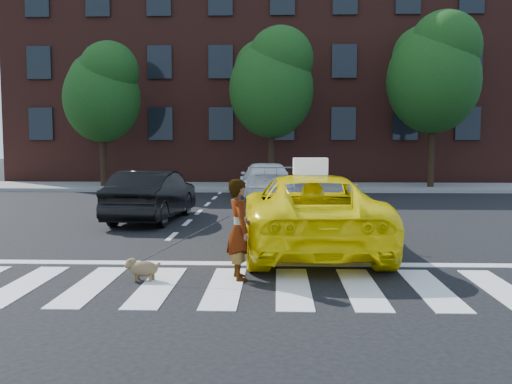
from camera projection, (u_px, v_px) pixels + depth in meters
ground at (225, 287)px, 8.37m from camera, size 120.00×120.00×0.00m
crosswalk at (225, 287)px, 8.37m from camera, size 13.00×2.40×0.01m
stop_line at (233, 264)px, 9.96m from camera, size 12.00×0.30×0.01m
sidewalk_far at (260, 187)px, 25.78m from camera, size 30.00×4.00×0.15m
building at (264, 74)px, 32.72m from camera, size 26.00×10.00×12.00m
tree_left at (102, 89)px, 25.15m from camera, size 3.39×3.38×6.50m
tree_mid at (272, 79)px, 24.84m from camera, size 3.69×3.69×7.10m
tree_right at (434, 69)px, 24.54m from camera, size 4.00×4.00×7.70m
taxi at (309, 212)px, 11.22m from camera, size 2.78×5.53×1.50m
black_sedan at (152, 195)px, 15.37m from camera, size 1.79×4.24×1.36m
white_suv at (266, 180)px, 21.68m from camera, size 2.32×4.73×1.32m
woman at (239, 229)px, 8.79m from camera, size 0.52×0.65×1.57m
dog at (141, 268)px, 8.75m from camera, size 0.60×0.32×0.34m
taxi_sign at (310, 166)px, 10.94m from camera, size 0.66×0.32×0.32m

